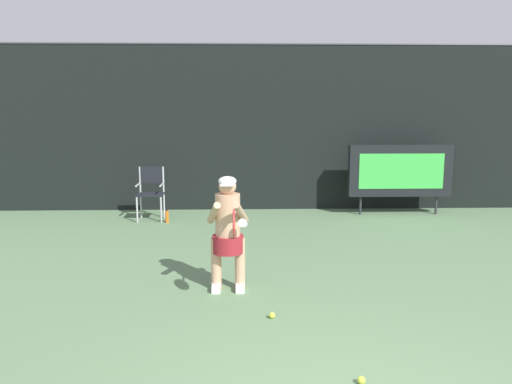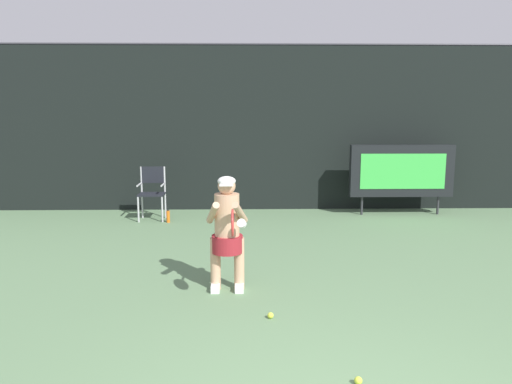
{
  "view_description": "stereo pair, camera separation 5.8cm",
  "coord_description": "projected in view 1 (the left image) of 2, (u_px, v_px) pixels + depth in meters",
  "views": [
    {
      "loc": [
        -0.81,
        -2.76,
        2.29
      ],
      "look_at": [
        -0.58,
        4.57,
        1.05
      ],
      "focal_mm": 35.37,
      "sensor_mm": 36.0,
      "label": 1
    },
    {
      "loc": [
        -0.75,
        -2.76,
        2.29
      ],
      "look_at": [
        -0.58,
        4.57,
        1.05
      ],
      "focal_mm": 35.37,
      "sensor_mm": 36.0,
      "label": 2
    }
  ],
  "objects": [
    {
      "name": "umpire_chair",
      "position": [
        151.0,
        190.0,
        10.29
      ],
      "size": [
        0.52,
        0.44,
        1.08
      ],
      "color": "#B7B7BC",
      "rests_on": "ground"
    },
    {
      "name": "water_bottle",
      "position": [
        167.0,
        217.0,
        10.09
      ],
      "size": [
        0.07,
        0.07,
        0.27
      ],
      "color": "orange",
      "rests_on": "ground"
    },
    {
      "name": "backdrop_screen",
      "position": [
        277.0,
        129.0,
        11.2
      ],
      "size": [
        18.0,
        0.12,
        3.66
      ],
      "color": "black",
      "rests_on": "ground"
    },
    {
      "name": "tennis_player",
      "position": [
        228.0,
        229.0,
        6.28
      ],
      "size": [
        0.53,
        0.61,
        1.45
      ],
      "color": "white",
      "rests_on": "ground"
    },
    {
      "name": "tennis_racket",
      "position": [
        234.0,
        223.0,
        5.58
      ],
      "size": [
        0.03,
        0.6,
        0.31
      ],
      "rotation": [
        0.0,
        0.0,
        0.2
      ],
      "color": "black"
    },
    {
      "name": "tennis_ball_loose",
      "position": [
        361.0,
        380.0,
        4.21
      ],
      "size": [
        0.07,
        0.07,
        0.07
      ],
      "color": "#CCDB3D",
      "rests_on": "ground"
    },
    {
      "name": "tennis_ball_spare",
      "position": [
        272.0,
        315.0,
        5.52
      ],
      "size": [
        0.07,
        0.07,
        0.07
      ],
      "color": "#CCDB3D",
      "rests_on": "ground"
    },
    {
      "name": "scoreboard",
      "position": [
        400.0,
        171.0,
        10.74
      ],
      "size": [
        2.2,
        0.21,
        1.5
      ],
      "color": "black",
      "rests_on": "ground"
    }
  ]
}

